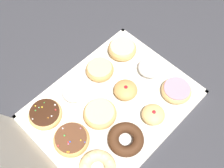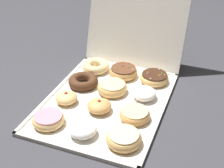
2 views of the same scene
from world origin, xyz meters
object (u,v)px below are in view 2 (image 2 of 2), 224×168
Objects in this scene: powdered_filled_donut_1 at (83,129)px; glazed_ring_donut_2 at (124,138)px; jelly_filled_donut_4 at (100,106)px; donut_box at (106,102)px; pink_frosted_donut_0 at (48,119)px; sprinkle_donut_10 at (123,72)px; glazed_ring_donut_5 at (135,114)px; jelly_filled_donut_3 at (66,98)px; glazed_ring_donut_7 at (113,88)px; powdered_filled_donut_8 at (144,93)px; cruller_donut_9 at (96,66)px; sprinkle_donut_11 at (154,78)px; chocolate_cake_ring_donut_6 at (83,81)px.

glazed_ring_donut_2 is (0.14, 0.01, -0.00)m from powdered_filled_donut_1.
jelly_filled_donut_4 reaches higher than powdered_filled_donut_1.
donut_box is 0.20m from powdered_filled_donut_1.
sprinkle_donut_10 is at bearing 71.50° from pink_frosted_donut_0.
donut_box is at bearing 154.20° from glazed_ring_donut_5.
pink_frosted_donut_0 is 1.02× the size of glazed_ring_donut_5.
sprinkle_donut_10 is (0.13, 0.26, 0.00)m from jelly_filled_donut_3.
glazed_ring_donut_7 is at bearing 89.44° from powdered_filled_donut_1.
pink_frosted_donut_0 is at bearing -136.15° from jelly_filled_donut_4.
powdered_filled_donut_1 is 1.13× the size of jelly_filled_donut_3.
powdered_filled_donut_1 is at bearing -89.40° from donut_box.
pink_frosted_donut_0 is 0.29m from glazed_ring_donut_7.
glazed_ring_donut_5 is (0.27, -0.00, -0.00)m from jelly_filled_donut_3.
jelly_filled_donut_3 is 0.75× the size of glazed_ring_donut_5.
glazed_ring_donut_2 is at bearing -87.87° from glazed_ring_donut_5.
donut_box is at bearing 55.77° from pink_frosted_donut_0.
powdered_filled_donut_8 is 0.18m from sprinkle_donut_10.
sprinkle_donut_10 reaches higher than cruller_donut_9.
donut_box is 4.81× the size of glazed_ring_donut_7.
sprinkle_donut_11 is (0.01, 0.13, -0.00)m from powdered_filled_donut_8.
chocolate_cake_ring_donut_6 is at bearing 135.13° from glazed_ring_donut_2.
cruller_donut_9 is at bearing 134.65° from glazed_ring_donut_5.
pink_frosted_donut_0 is 0.30m from glazed_ring_donut_5.
chocolate_cake_ring_donut_6 is 1.02× the size of cruller_donut_9.
cruller_donut_9 is (-0.13, 0.14, 0.00)m from glazed_ring_donut_7.
glazed_ring_donut_2 is 0.48m from cruller_donut_9.
powdered_filled_donut_8 is at bearing 27.96° from donut_box.
powdered_filled_donut_1 is 0.77× the size of cruller_donut_9.
glazed_ring_donut_7 is at bearing 62.13° from pink_frosted_donut_0.
chocolate_cake_ring_donut_6 is (-0.26, 0.13, 0.00)m from glazed_ring_donut_5.
donut_box is at bearing 90.60° from powdered_filled_donut_1.
donut_box is 5.25× the size of glazed_ring_donut_5.
chocolate_cake_ring_donut_6 is (0.01, 0.26, -0.00)m from pink_frosted_donut_0.
jelly_filled_donut_4 is 0.74× the size of glazed_ring_donut_7.
glazed_ring_donut_2 and glazed_ring_donut_7 have the same top height.
powdered_filled_donut_1 is 0.80× the size of glazed_ring_donut_2.
powdered_filled_donut_1 is 0.30m from powdered_filled_donut_8.
pink_frosted_donut_0 is 0.47m from sprinkle_donut_11.
jelly_filled_donut_4 is 0.96× the size of powdered_filled_donut_8.
jelly_filled_donut_3 is 0.67× the size of chocolate_cake_ring_donut_6.
jelly_filled_donut_3 is at bearing 179.47° from glazed_ring_donut_5.
jelly_filled_donut_3 reaches higher than donut_box.
sprinkle_donut_11 is (0.26, 0.13, 0.00)m from chocolate_cake_ring_donut_6.
chocolate_cake_ring_donut_6 is 1.02× the size of sprinkle_donut_11.
powdered_filled_donut_1 is at bearing -176.55° from glazed_ring_donut_2.
jelly_filled_donut_3 is 0.69× the size of glazed_ring_donut_7.
jelly_filled_donut_3 is (-0.13, -0.06, 0.03)m from donut_box.
donut_box is 0.24m from cruller_donut_9.
powdered_filled_donut_8 is at bearing 91.69° from glazed_ring_donut_5.
glazed_ring_donut_2 is 0.39m from sprinkle_donut_11.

